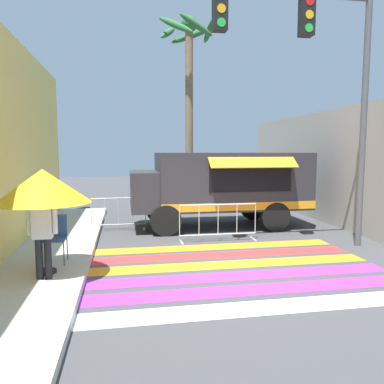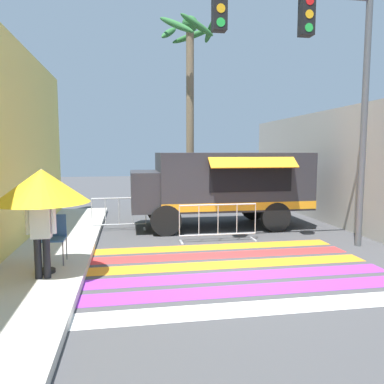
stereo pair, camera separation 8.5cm
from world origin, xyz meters
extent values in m
plane|color=#424244|center=(0.00, 0.00, 0.00)|extent=(60.00, 60.00, 0.00)
cube|color=#A39E93|center=(4.73, 3.00, 1.92)|extent=(0.20, 16.00, 3.84)
cube|color=white|center=(0.00, -2.09, 0.00)|extent=(6.40, 0.56, 0.01)
cube|color=purple|center=(0.00, -1.33, 0.00)|extent=(6.40, 0.56, 0.01)
cube|color=purple|center=(0.00, -0.57, 0.00)|extent=(6.40, 0.56, 0.01)
cube|color=orange|center=(0.00, 0.19, 0.00)|extent=(6.40, 0.56, 0.01)
cube|color=red|center=(0.00, 0.95, 0.00)|extent=(6.40, 0.56, 0.01)
cube|color=orange|center=(0.00, 1.71, 0.00)|extent=(6.40, 0.56, 0.01)
cube|color=#2D2D33|center=(1.28, 4.25, 1.52)|extent=(4.78, 2.24, 1.77)
cube|color=#2D2D33|center=(-1.11, 4.25, 1.23)|extent=(1.69, 2.06, 1.20)
cube|color=#1E232D|center=(-1.91, 4.25, 1.53)|extent=(0.06, 1.79, 0.46)
cube|color=black|center=(1.56, 3.11, 1.65)|extent=(2.53, 0.03, 0.80)
cube|color=orange|center=(1.56, 2.91, 2.13)|extent=(2.63, 0.43, 0.31)
cube|color=orange|center=(1.28, 3.12, 0.81)|extent=(4.78, 0.01, 0.24)
cylinder|color=black|center=(-0.97, 3.22, 0.45)|extent=(0.91, 0.22, 0.91)
cylinder|color=black|center=(-0.97, 5.28, 0.45)|extent=(0.91, 0.22, 0.91)
cylinder|color=black|center=(2.40, 3.22, 0.45)|extent=(0.91, 0.22, 0.91)
cylinder|color=black|center=(2.40, 5.28, 0.45)|extent=(0.91, 0.22, 0.91)
cylinder|color=#515456|center=(3.84, 1.20, 3.26)|extent=(0.16, 0.16, 6.51)
cube|color=black|center=(2.19, 1.17, 5.63)|extent=(0.32, 0.28, 0.90)
cylinder|color=red|center=(2.19, 1.03, 5.93)|extent=(0.20, 0.02, 0.20)
cylinder|color=#F2A519|center=(2.19, 1.03, 5.63)|extent=(0.20, 0.02, 0.20)
cylinder|color=green|center=(2.19, 1.03, 5.33)|extent=(0.20, 0.02, 0.20)
cube|color=black|center=(0.07, 1.17, 5.63)|extent=(0.32, 0.28, 0.90)
cylinder|color=#F2A519|center=(0.07, 1.03, 5.63)|extent=(0.20, 0.02, 0.20)
cylinder|color=green|center=(0.07, 1.03, 5.33)|extent=(0.20, 0.02, 0.20)
cylinder|color=black|center=(-3.62, -0.19, 0.19)|extent=(0.36, 0.36, 0.06)
cylinder|color=#B2B2B7|center=(-3.62, -0.19, 1.14)|extent=(0.04, 0.04, 1.98)
cone|color=yellow|center=(-3.62, -0.19, 1.82)|extent=(1.74, 1.74, 0.63)
cylinder|color=#4C4C51|center=(-3.81, 0.19, 0.40)|extent=(0.02, 0.02, 0.49)
cylinder|color=#4C4C51|center=(-3.36, 0.19, 0.40)|extent=(0.02, 0.02, 0.49)
cylinder|color=#4C4C51|center=(-3.81, 0.64, 0.40)|extent=(0.02, 0.02, 0.49)
cylinder|color=#4C4C51|center=(-3.36, 0.64, 0.40)|extent=(0.02, 0.02, 0.49)
cube|color=#2D5999|center=(-3.58, 0.42, 0.66)|extent=(0.47, 0.47, 0.03)
cube|color=#2D5999|center=(-3.58, 0.64, 0.90)|extent=(0.47, 0.03, 0.46)
cylinder|color=black|center=(-3.67, -0.51, 0.53)|extent=(0.13, 0.13, 0.74)
cylinder|color=black|center=(-3.52, -0.51, 0.53)|extent=(0.13, 0.13, 0.74)
cube|color=silver|center=(-3.60, -0.51, 1.20)|extent=(0.34, 0.20, 0.60)
cylinder|color=silver|center=(-3.82, -0.51, 1.23)|extent=(0.09, 0.09, 0.51)
cylinder|color=silver|center=(-3.38, -0.51, 1.23)|extent=(0.09, 0.09, 0.51)
sphere|color=brown|center=(-3.60, -0.51, 1.64)|extent=(0.21, 0.21, 0.21)
cylinder|color=#B7BABF|center=(0.36, 2.31, 1.01)|extent=(2.13, 0.04, 0.04)
cylinder|color=#B7BABF|center=(0.36, 2.31, 0.19)|extent=(2.13, 0.04, 0.04)
cylinder|color=#B7BABF|center=(-0.70, 2.31, 0.60)|extent=(0.02, 0.02, 0.82)
cylinder|color=#B7BABF|center=(-0.17, 2.31, 0.60)|extent=(0.02, 0.02, 0.82)
cylinder|color=#B7BABF|center=(0.36, 2.31, 0.60)|extent=(0.02, 0.02, 0.82)
cylinder|color=#B7BABF|center=(0.89, 2.31, 0.60)|extent=(0.02, 0.02, 0.82)
cylinder|color=#B7BABF|center=(1.43, 2.31, 0.60)|extent=(0.02, 0.02, 0.82)
cube|color=#B7BABF|center=(-0.65, 2.31, 0.01)|extent=(0.06, 0.44, 0.03)
cube|color=#B7BABF|center=(1.38, 2.31, 0.01)|extent=(0.06, 0.44, 0.03)
cylinder|color=#B7BABF|center=(-2.33, 4.22, 1.01)|extent=(1.65, 0.04, 0.04)
cylinder|color=#B7BABF|center=(-2.33, 4.22, 0.19)|extent=(1.65, 0.04, 0.04)
cylinder|color=#B7BABF|center=(-3.16, 4.22, 0.60)|extent=(0.02, 0.02, 0.82)
cylinder|color=#B7BABF|center=(-2.75, 4.22, 0.60)|extent=(0.02, 0.02, 0.82)
cylinder|color=#B7BABF|center=(-2.33, 4.22, 0.60)|extent=(0.02, 0.02, 0.82)
cylinder|color=#B7BABF|center=(-1.92, 4.22, 0.60)|extent=(0.02, 0.02, 0.82)
cylinder|color=#B7BABF|center=(-1.51, 4.22, 0.60)|extent=(0.02, 0.02, 0.82)
cube|color=#B7BABF|center=(-3.11, 4.22, 0.01)|extent=(0.06, 0.44, 0.03)
cube|color=#B7BABF|center=(-1.56, 4.22, 0.01)|extent=(0.06, 0.44, 0.03)
cylinder|color=#7A664C|center=(0.36, 6.92, 3.52)|extent=(0.30, 0.30, 7.04)
sphere|color=#2D6B33|center=(0.36, 6.92, 7.19)|extent=(0.60, 0.60, 0.60)
ellipsoid|color=#2D6B33|center=(1.14, 6.94, 7.01)|extent=(0.28, 1.58, 0.71)
ellipsoid|color=#2D6B33|center=(0.57, 7.72, 7.02)|extent=(1.66, 0.66, 0.73)
ellipsoid|color=#2D6B33|center=(-0.40, 7.28, 6.95)|extent=(0.92, 1.55, 0.96)
ellipsoid|color=#2D6B33|center=(-0.24, 6.32, 6.95)|extent=(1.30, 1.31, 0.98)
ellipsoid|color=#2D6B33|center=(0.50, 6.23, 6.95)|extent=(1.38, 0.51, 0.84)
camera|label=1|loc=(-2.13, -7.46, 2.46)|focal=35.00mm
camera|label=2|loc=(-2.05, -7.47, 2.46)|focal=35.00mm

